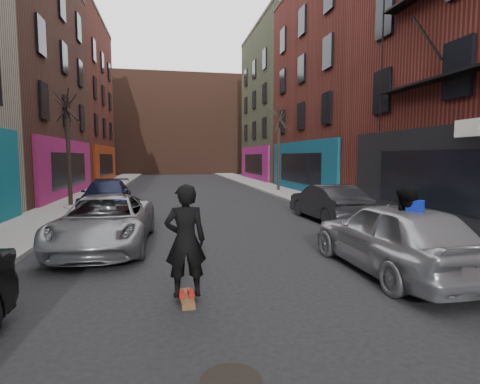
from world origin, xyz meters
name	(u,v)px	position (x,y,z in m)	size (l,w,h in m)	color
sidewalk_left	(108,187)	(-6.25, 30.00, 0.07)	(2.50, 84.00, 0.13)	gray
sidewalk_right	(259,184)	(6.25, 30.00, 0.07)	(2.50, 84.00, 0.13)	gray
buildings_right	(460,50)	(13.50, 16.00, 8.00)	(12.00, 56.00, 16.00)	#442A1D
building_far	(177,126)	(0.00, 56.00, 7.00)	(40.00, 10.00, 14.00)	#47281E
tree_left_far	(68,138)	(-6.20, 18.00, 3.38)	(2.00, 2.00, 6.50)	black
tree_right_far	(279,141)	(6.20, 24.00, 3.53)	(2.00, 2.00, 6.80)	black
parked_left_far	(105,222)	(-3.20, 9.16, 0.71)	(2.35, 5.10, 1.42)	gray
parked_left_end	(106,196)	(-4.27, 16.34, 0.70)	(1.97, 4.85, 1.41)	black
parked_right_far	(394,236)	(3.20, 5.63, 0.79)	(1.86, 4.62, 1.57)	#9C9FA5
parked_right_end	(327,202)	(4.60, 12.13, 0.70)	(1.49, 4.28, 1.41)	black
skateboard	(186,298)	(-1.23, 4.85, 0.05)	(0.22, 0.80, 0.10)	brown
skateboarder	(185,241)	(-1.23, 4.85, 1.06)	(0.70, 0.46, 1.93)	black
pedestrian	(404,235)	(3.00, 4.99, 0.95)	(1.16, 1.11, 1.89)	black
manhole	(231,381)	(-0.85, 2.44, 0.01)	(0.70, 0.70, 0.01)	black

